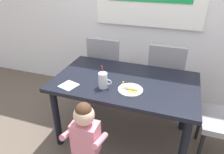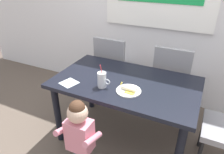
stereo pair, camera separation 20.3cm
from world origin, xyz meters
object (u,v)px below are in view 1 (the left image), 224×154
at_px(toddler_standing, 85,134).
at_px(peeled_banana, 131,88).
at_px(milk_cup, 103,81).
at_px(paper_napkin, 69,85).
at_px(snack_plate, 130,90).
at_px(dining_table, 125,89).
at_px(dining_chair_right, 165,75).
at_px(dining_chair_left, 106,66).

relative_size(toddler_standing, peeled_banana, 4.82).
bearing_deg(milk_cup, paper_napkin, -166.26).
relative_size(peeled_banana, paper_napkin, 1.16).
xyz_separation_m(toddler_standing, snack_plate, (0.26, 0.45, 0.22)).
bearing_deg(peeled_banana, milk_cup, -174.33).
relative_size(dining_table, snack_plate, 6.21).
relative_size(dining_table, peeled_banana, 8.23).
height_order(snack_plate, peeled_banana, peeled_banana).
bearing_deg(dining_table, milk_cup, -128.17).
distance_m(snack_plate, paper_napkin, 0.59).
distance_m(dining_chair_right, paper_napkin, 1.25).
xyz_separation_m(dining_chair_right, toddler_standing, (-0.51, -1.26, -0.02)).
bearing_deg(milk_cup, dining_chair_right, 58.74).
relative_size(toddler_standing, paper_napkin, 5.59).
relative_size(dining_chair_right, peeled_banana, 5.53).
relative_size(dining_chair_right, snack_plate, 4.17).
relative_size(dining_chair_left, snack_plate, 4.17).
distance_m(dining_chair_right, milk_cup, 1.01).
bearing_deg(paper_napkin, dining_chair_left, 87.25).
height_order(milk_cup, paper_napkin, milk_cup).
height_order(dining_chair_left, paper_napkin, dining_chair_left).
height_order(dining_chair_left, dining_chair_right, same).
bearing_deg(dining_chair_right, snack_plate, 72.64).
xyz_separation_m(dining_chair_right, snack_plate, (-0.25, -0.80, 0.20)).
xyz_separation_m(dining_table, dining_chair_right, (0.35, 0.63, -0.10)).
bearing_deg(dining_chair_left, dining_chair_right, -179.44).
bearing_deg(peeled_banana, dining_table, 119.85).
bearing_deg(dining_table, toddler_standing, -104.18).
xyz_separation_m(dining_chair_left, milk_cup, (0.28, -0.83, 0.26)).
bearing_deg(dining_table, dining_chair_right, 61.19).
bearing_deg(dining_table, peeled_banana, -60.15).
relative_size(dining_chair_left, peeled_banana, 5.53).
xyz_separation_m(dining_table, milk_cup, (-0.16, -0.20, 0.17)).
bearing_deg(paper_napkin, dining_table, 30.18).
bearing_deg(dining_chair_left, milk_cup, 108.74).
height_order(dining_table, paper_napkin, paper_napkin).
xyz_separation_m(dining_chair_left, peeled_banana, (0.54, -0.80, 0.23)).
relative_size(toddler_standing, milk_cup, 3.37).
height_order(snack_plate, paper_napkin, snack_plate).
distance_m(dining_chair_left, snack_plate, 0.98).
xyz_separation_m(snack_plate, peeled_banana, (0.00, -0.01, 0.03)).
xyz_separation_m(dining_chair_left, toddler_standing, (0.28, -1.25, -0.02)).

